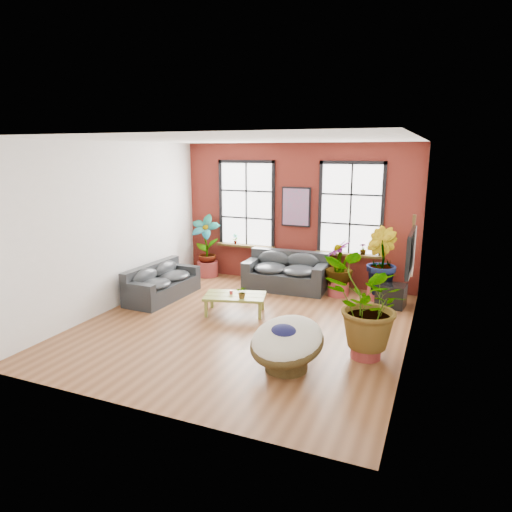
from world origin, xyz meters
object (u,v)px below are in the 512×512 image
(sofa_back, at_px, (286,273))
(papasan_chair, at_px, (286,342))
(sofa_left, at_px, (161,283))
(coffee_table, at_px, (235,297))

(sofa_back, bearing_deg, papasan_chair, -73.35)
(sofa_back, distance_m, papasan_chair, 4.26)
(sofa_left, height_order, papasan_chair, papasan_chair)
(sofa_back, bearing_deg, coffee_table, -103.57)
(coffee_table, height_order, papasan_chair, papasan_chair)
(papasan_chair, bearing_deg, sofa_left, 164.60)
(sofa_back, height_order, sofa_left, sofa_back)
(sofa_left, bearing_deg, papasan_chair, -118.43)
(coffee_table, bearing_deg, papasan_chair, -63.49)
(papasan_chair, bearing_deg, coffee_table, 147.67)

